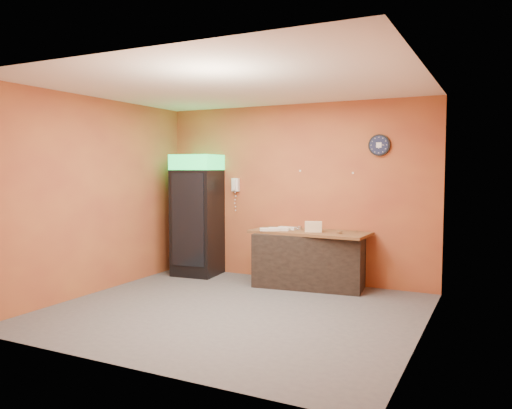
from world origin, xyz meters
The scene contains 15 objects.
floor centered at (0.00, 0.00, 0.00)m, with size 4.50×4.50×0.00m, color #47474C.
back_wall centered at (0.00, 2.00, 1.40)m, with size 4.50×0.02×2.80m, color #B06331.
left_wall centered at (-2.25, 0.00, 1.40)m, with size 0.02×4.00×2.80m, color #B06331.
right_wall centered at (2.25, 0.00, 1.40)m, with size 0.02×4.00×2.80m, color #B06331.
ceiling centered at (0.00, 0.00, 2.80)m, with size 4.50×4.00×0.02m, color white.
beverage_cooler centered at (-1.60, 1.60, 0.98)m, with size 0.77×0.78×2.01m.
prep_counter centered at (0.40, 1.64, 0.40)m, with size 1.61×0.72×0.81m, color black.
wall_clock centered at (1.34, 1.97, 2.13)m, with size 0.32×0.06×0.32m.
wall_phone centered at (-1.04, 1.95, 1.51)m, with size 0.12×0.10×0.22m.
butcher_paper centered at (0.40, 1.64, 0.83)m, with size 1.77×0.72×0.04m, color brown.
sub_roll_stack centered at (0.49, 1.55, 0.93)m, with size 0.26×0.16×0.16m.
wrapped_sandwich_left centered at (-0.16, 1.41, 0.87)m, with size 0.29×0.12×0.04m, color silver.
wrapped_sandwich_mid centered at (-0.05, 1.50, 0.87)m, with size 0.31×0.12×0.04m, color silver.
wrapped_sandwich_right centered at (0.02, 1.68, 0.87)m, with size 0.28×0.11×0.04m, color silver.
kitchen_tool centered at (0.21, 1.72, 0.88)m, with size 0.06×0.06×0.06m, color silver.
Camera 1 is at (2.98, -5.39, 1.79)m, focal length 35.00 mm.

